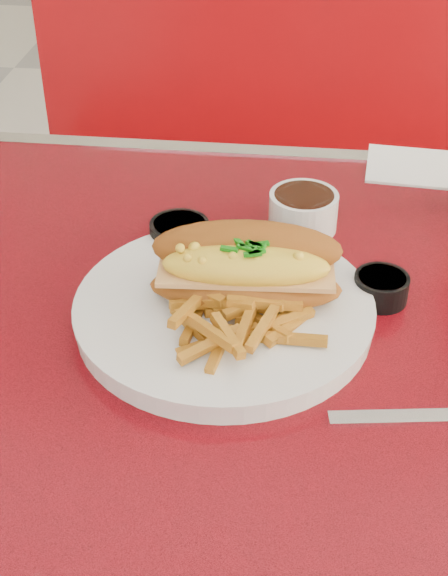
# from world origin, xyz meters

# --- Properties ---
(diner_table) EXTENTS (1.23, 0.83, 0.77)m
(diner_table) POSITION_xyz_m (0.00, 0.00, 0.61)
(diner_table) COLOR red
(diner_table) RESTS_ON ground
(booth_bench_far) EXTENTS (1.20, 0.51, 0.90)m
(booth_bench_far) POSITION_xyz_m (0.00, 0.81, 0.29)
(booth_bench_far) COLOR #9D0A0F
(booth_bench_far) RESTS_ON ground
(dinner_plate) EXTENTS (0.35, 0.35, 0.02)m
(dinner_plate) POSITION_xyz_m (-0.10, 0.01, 0.78)
(dinner_plate) COLOR silver
(dinner_plate) RESTS_ON diner_table
(mac_hoagie) EXTENTS (0.20, 0.10, 0.09)m
(mac_hoagie) POSITION_xyz_m (-0.08, 0.02, 0.83)
(mac_hoagie) COLOR #975118
(mac_hoagie) RESTS_ON dinner_plate
(fries_pile) EXTENTS (0.15, 0.14, 0.04)m
(fries_pile) POSITION_xyz_m (-0.08, -0.02, 0.81)
(fries_pile) COLOR orange
(fries_pile) RESTS_ON dinner_plate
(fork) EXTENTS (0.05, 0.14, 0.00)m
(fork) POSITION_xyz_m (-0.03, 0.01, 0.79)
(fork) COLOR silver
(fork) RESTS_ON dinner_plate
(gravy_ramekin) EXTENTS (0.11, 0.11, 0.05)m
(gravy_ramekin) POSITION_xyz_m (-0.03, 0.20, 0.79)
(gravy_ramekin) COLOR silver
(gravy_ramekin) RESTS_ON diner_table
(sauce_cup_left) EXTENTS (0.09, 0.09, 0.03)m
(sauce_cup_left) POSITION_xyz_m (-0.17, 0.14, 0.79)
(sauce_cup_left) COLOR black
(sauce_cup_left) RESTS_ON diner_table
(sauce_cup_right) EXTENTS (0.07, 0.07, 0.03)m
(sauce_cup_right) POSITION_xyz_m (0.06, 0.06, 0.79)
(sauce_cup_right) COLOR black
(sauce_cup_right) RESTS_ON diner_table
(paper_napkin) EXTENTS (0.12, 0.12, 0.00)m
(paper_napkin) POSITION_xyz_m (0.11, 0.37, 0.77)
(paper_napkin) COLOR white
(paper_napkin) RESTS_ON diner_table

